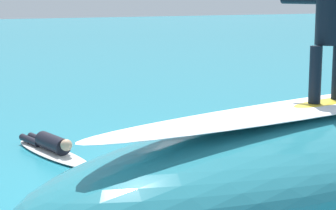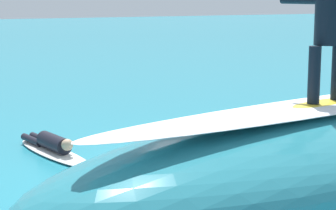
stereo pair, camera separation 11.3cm
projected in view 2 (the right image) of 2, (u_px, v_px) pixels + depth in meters
ground_plane at (218, 172)px, 10.17m from camera, size 120.00×120.00×0.00m
wave_crest at (332, 157)px, 8.39m from camera, size 9.40×4.66×1.37m
wave_foam_lip at (334, 104)px, 8.26m from camera, size 7.70×2.53×0.08m
surfboard_riding at (325, 105)px, 8.15m from camera, size 2.06×1.04×0.09m
surfer_riding at (328, 28)px, 7.98m from camera, size 0.62×1.49×1.61m
surfboard_paddling at (54, 153)px, 11.23m from camera, size 1.05×2.52×0.07m
surfer_paddling at (51, 142)px, 11.30m from camera, size 0.61×1.69×0.31m
foam_patch_near at (299, 209)px, 8.19m from camera, size 1.05×0.94×0.16m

